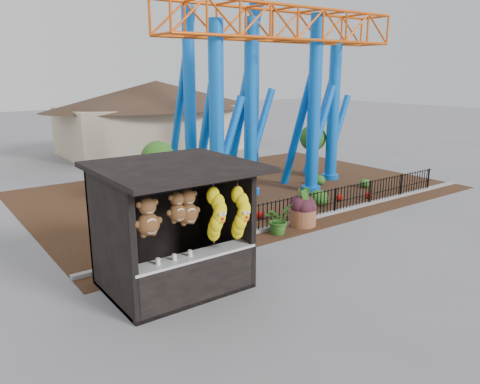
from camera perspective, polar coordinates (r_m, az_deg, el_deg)
ground at (r=12.77m, az=6.68°, el=-9.61°), size 120.00×120.00×0.00m
mulch_bed at (r=21.04m, az=-0.07°, el=0.24°), size 18.00×12.00×0.02m
curb at (r=17.39m, az=9.69°, el=-2.88°), size 18.00×0.18×0.12m
prize_booth at (r=11.24m, az=-7.72°, el=-4.66°), size 3.50×3.40×3.12m
picket_fence at (r=17.91m, az=11.77°, el=-1.01°), size 12.20×0.06×1.00m
roller_coaster at (r=21.28m, az=2.10°, el=17.86°), size 11.00×6.37×10.82m
terracotta_planter at (r=16.34m, az=7.65°, el=-3.06°), size 0.93×0.93×0.60m
planter_foliage at (r=16.16m, az=7.73°, el=-0.97°), size 0.70×0.70×0.64m
potted_plant at (r=15.37m, az=4.66°, el=-3.32°), size 1.14×1.07×1.01m
landscaping at (r=19.36m, az=4.93°, el=-0.11°), size 7.46×3.56×0.77m
pavilion at (r=31.81m, az=-10.11°, el=10.46°), size 15.00×15.00×4.80m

